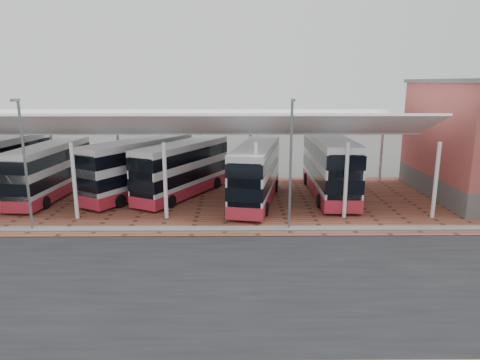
{
  "coord_description": "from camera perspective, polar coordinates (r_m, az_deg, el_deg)",
  "views": [
    {
      "loc": [
        -1.29,
        -19.06,
        9.02
      ],
      "look_at": [
        -1.05,
        7.82,
        2.84
      ],
      "focal_mm": 32.0,
      "sensor_mm": 36.0,
      "label": 1
    }
  ],
  "objects": [
    {
      "name": "bus_2",
      "position": [
        35.21,
        -13.27,
        1.58
      ],
      "size": [
        7.74,
        10.63,
        4.49
      ],
      "rotation": [
        0.0,
        0.0,
        -0.54
      ],
      "color": "silver",
      "rests_on": "forecourt"
    },
    {
      "name": "forecourt",
      "position": [
        33.46,
        5.16,
        -2.69
      ],
      "size": [
        72.0,
        16.0,
        0.06
      ],
      "primitive_type": "cube",
      "color": "brown",
      "rests_on": "ground"
    },
    {
      "name": "ground",
      "position": [
        21.13,
        3.11,
        -12.34
      ],
      "size": [
        140.0,
        140.0,
        0.0
      ],
      "primitive_type": "plane",
      "color": "#4D504B"
    },
    {
      "name": "canopy",
      "position": [
        33.49,
        -8.66,
        7.28
      ],
      "size": [
        37.0,
        11.63,
        7.07
      ],
      "color": "white",
      "rests_on": "ground"
    },
    {
      "name": "north_kerb",
      "position": [
        26.84,
        2.29,
        -6.55
      ],
      "size": [
        120.0,
        0.8,
        0.14
      ],
      "primitive_type": "cube",
      "color": "slate",
      "rests_on": "ground"
    },
    {
      "name": "bus_1",
      "position": [
        36.9,
        -23.98,
        1.09
      ],
      "size": [
        3.1,
        10.36,
        4.21
      ],
      "rotation": [
        0.0,
        0.0,
        -0.07
      ],
      "color": "silver",
      "rests_on": "forecourt"
    },
    {
      "name": "bus_3",
      "position": [
        34.43,
        -7.63,
        1.39
      ],
      "size": [
        6.91,
        10.32,
        4.28
      ],
      "rotation": [
        0.0,
        0.0,
        -0.48
      ],
      "color": "silver",
      "rests_on": "forecourt"
    },
    {
      "name": "road",
      "position": [
        20.23,
        3.29,
        -13.53
      ],
      "size": [
        120.0,
        14.0,
        0.02
      ],
      "primitive_type": "cube",
      "color": "black",
      "rests_on": "ground"
    },
    {
      "name": "lamp_west",
      "position": [
        28.73,
        -26.78,
        2.22
      ],
      "size": [
        0.16,
        0.9,
        8.07
      ],
      "color": "slate",
      "rests_on": "ground"
    },
    {
      "name": "bus_5",
      "position": [
        34.89,
        11.82,
        1.76
      ],
      "size": [
        3.1,
        11.55,
        4.73
      ],
      "rotation": [
        0.0,
        0.0,
        -0.02
      ],
      "color": "silver",
      "rests_on": "forecourt"
    },
    {
      "name": "lamp_east",
      "position": [
        25.97,
        6.78,
        2.52
      ],
      "size": [
        0.16,
        0.9,
        8.07
      ],
      "color": "slate",
      "rests_on": "ground"
    },
    {
      "name": "bus_0",
      "position": [
        39.61,
        -29.23,
        1.55
      ],
      "size": [
        3.76,
        11.26,
        4.55
      ],
      "rotation": [
        0.0,
        0.0,
        -0.11
      ],
      "color": "silver",
      "rests_on": "forecourt"
    },
    {
      "name": "bus_4",
      "position": [
        32.31,
        2.13,
        0.83
      ],
      "size": [
        4.43,
        10.93,
        4.39
      ],
      "rotation": [
        0.0,
        0.0,
        -0.19
      ],
      "color": "silver",
      "rests_on": "forecourt"
    }
  ]
}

